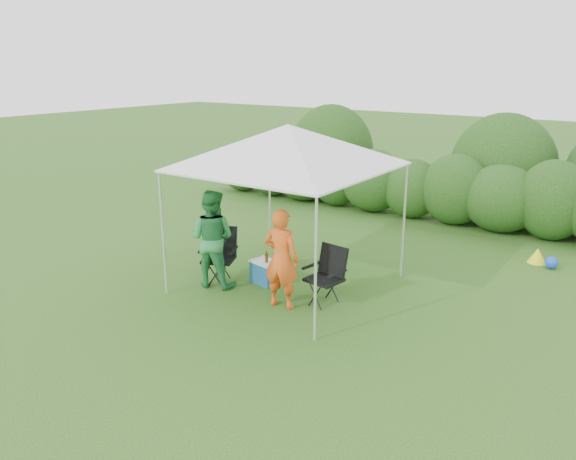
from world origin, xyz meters
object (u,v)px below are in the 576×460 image
Objects in this scene: chair_right at (328,271)px; cooler at (265,272)px; canopy at (288,147)px; chair_left at (220,251)px; woman at (212,238)px; man at (281,259)px.

chair_right is 1.70× the size of cooler.
canopy is 2.29m from cooler.
chair_left is 0.57× the size of woman.
canopy is 3.26× the size of chair_right.
woman is at bearing -144.31° from canopy.
man is 0.94× the size of woman.
chair_right is at bearing -140.79° from man.
canopy is 1.89m from man.
man is at bearing -35.08° from chair_left.
man is 2.93× the size of cooler.
canopy is at bearing 37.04° from cooler.
canopy is 2.17m from chair_right.
canopy is 5.55× the size of cooler.
chair_right is (0.97, -0.26, -1.92)m from canopy.
canopy is 2.07m from woman.
man reaches higher than chair_right.
man is at bearing -125.21° from chair_right.
canopy is at bearing 172.91° from chair_right.
woman is at bearing -9.44° from man.
canopy reaches higher than chair_left.
canopy reaches higher than cooler.
man reaches higher than chair_left.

